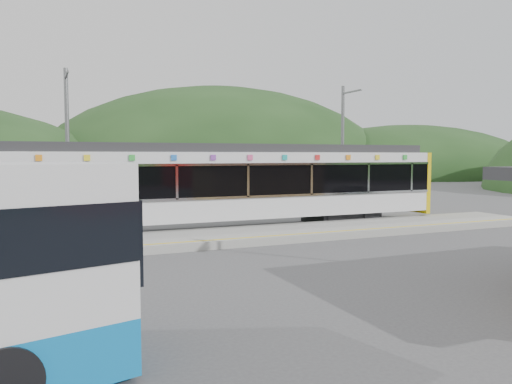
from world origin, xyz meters
name	(u,v)px	position (x,y,z in m)	size (l,w,h in m)	color
ground	(306,253)	(0.00, 0.00, 0.00)	(120.00, 120.00, 0.00)	#4C4C4F
hills	(365,223)	(6.19, 5.29, 0.00)	(146.00, 149.00, 26.00)	#1E3D19
platform	(265,234)	(0.00, 3.30, 0.15)	(26.00, 3.20, 0.30)	#9E9E99
yellow_line	(280,235)	(0.00, 2.00, 0.30)	(26.00, 0.10, 0.01)	yellow
train	(225,183)	(-0.73, 6.00, 2.06)	(20.44, 3.01, 3.74)	black
catenary_mast_west	(68,146)	(-7.00, 8.56, 3.65)	(0.18, 1.80, 7.00)	slate
catenary_mast_east	(343,148)	(7.00, 8.56, 3.65)	(0.18, 1.80, 7.00)	slate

